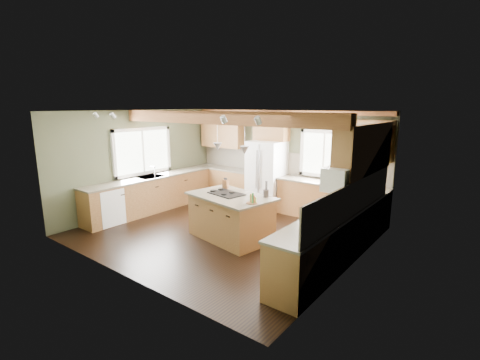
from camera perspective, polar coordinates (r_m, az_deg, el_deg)
The scene contains 37 objects.
floor at distance 7.69m, azimuth -2.72°, elevation -8.53°, with size 5.60×5.60×0.00m, color black.
ceiling at distance 7.19m, azimuth -2.93°, elevation 11.23°, with size 5.60×5.60×0.00m, color silver.
wall_back at distance 9.34m, azimuth 7.20°, elevation 3.37°, with size 5.60×5.60×0.00m, color #51573E.
wall_left at distance 9.37m, azimuth -15.97°, elevation 3.02°, with size 5.00×5.00×0.00m, color #51573E.
wall_right at distance 5.95m, azimuth 18.16°, elevation -2.24°, with size 5.00×5.00×0.00m, color #51573E.
ceiling_beam at distance 7.08m, azimuth -3.76°, elevation 10.15°, with size 5.55×0.26×0.26m, color brown.
soffit_trim at distance 9.15m, azimuth 7.09°, elevation 10.99°, with size 5.55×0.20×0.10m, color brown.
backsplash_back at distance 9.35m, azimuth 7.14°, elevation 2.81°, with size 5.58×0.03×0.58m, color brown.
backsplash_right at distance 6.02m, azimuth 18.13°, elevation -2.96°, with size 0.03×3.70×0.58m, color brown.
base_cab_back_left at distance 10.29m, azimuth -2.39°, elevation -0.61°, with size 2.02×0.60×0.88m, color brown.
counter_back_left at distance 10.19m, azimuth -2.41°, elevation 1.91°, with size 2.06×0.64×0.04m, color #453D32.
base_cab_back_right at distance 8.61m, azimuth 14.59°, elevation -3.56°, with size 2.62×0.60×0.88m, color brown.
counter_back_right at distance 8.50m, azimuth 14.76°, elevation -0.58°, with size 2.66×0.64×0.04m, color #453D32.
base_cab_left at distance 9.34m, azimuth -14.32°, elevation -2.32°, with size 0.60×3.70×0.88m, color brown.
counter_left at distance 9.24m, azimuth -14.46°, elevation 0.45°, with size 0.64×3.74×0.04m, color #453D32.
base_cab_right at distance 6.35m, azimuth 15.23°, elevation -9.30°, with size 0.60×3.70×0.88m, color brown.
counter_right at distance 6.20m, azimuth 15.46°, elevation -5.34°, with size 0.64×3.74×0.04m, color #453D32.
upper_cab_back_left at distance 10.28m, azimuth -2.87°, elevation 7.90°, with size 1.40×0.35×0.90m, color brown.
upper_cab_over_fridge at distance 9.26m, azimuth 5.17°, elevation 8.63°, with size 0.96×0.35×0.70m, color brown.
upper_cab_right at distance 6.73m, azimuth 19.75°, elevation 4.91°, with size 0.35×2.20×0.90m, color brown.
upper_cab_back_corner at distance 8.18m, azimuth 20.75°, elevation 6.01°, with size 0.90×0.35×0.90m, color brown.
window_left at distance 9.35m, azimuth -15.74°, elevation 4.56°, with size 0.04×1.60×1.05m, color white.
window_back at distance 8.77m, azimuth 13.67°, elevation 4.19°, with size 1.10×0.04×1.00m, color white.
sink at distance 9.23m, azimuth -14.47°, elevation 0.48°, with size 0.50×0.65×0.03m, color #262628.
faucet at distance 9.07m, azimuth -13.81°, elevation 1.23°, with size 0.02×0.02×0.28m, color #B2B2B7.
dishwasher at distance 8.63m, azimuth -21.07°, elevation -4.03°, with size 0.60×0.60×0.84m, color white.
oven at distance 5.27m, azimuth 9.47°, elevation -13.74°, with size 0.60×0.72×0.84m, color white.
microwave at distance 5.92m, azimuth 16.16°, elevation 0.31°, with size 0.40×0.70×0.38m, color white.
pendant_left at distance 7.22m, azimuth -3.70°, elevation 5.49°, with size 0.18×0.18×0.16m, color #B2B2B7.
pendant_right at distance 6.61m, azimuth 0.74°, elevation 4.89°, with size 0.18×0.18×0.16m, color #B2B2B7.
refrigerator at distance 9.25m, azimuth 4.34°, elevation 0.82°, with size 0.90×0.74×1.80m, color silver.
island at distance 7.23m, azimuth -1.51°, elevation -6.20°, with size 1.63×0.99×0.88m, color brown.
island_top at distance 7.09m, azimuth -1.53°, elevation -2.67°, with size 1.73×1.10×0.04m, color #453D32.
cooktop at distance 7.19m, azimuth -2.24°, elevation -2.24°, with size 0.70×0.47×0.02m, color black.
knife_block at distance 7.64m, azimuth -2.38°, elevation -0.68°, with size 0.12×0.09×0.20m, color brown.
utensil_crock at distance 6.96m, azimuth 4.28°, elevation -2.20°, with size 0.11×0.11×0.15m, color #39312E.
bottle_tray at distance 6.49m, azimuth 1.95°, elevation -3.01°, with size 0.21×0.21×0.20m, color brown, non-canonical shape.
Camera 1 is at (4.68, -5.46, 2.72)m, focal length 26.00 mm.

